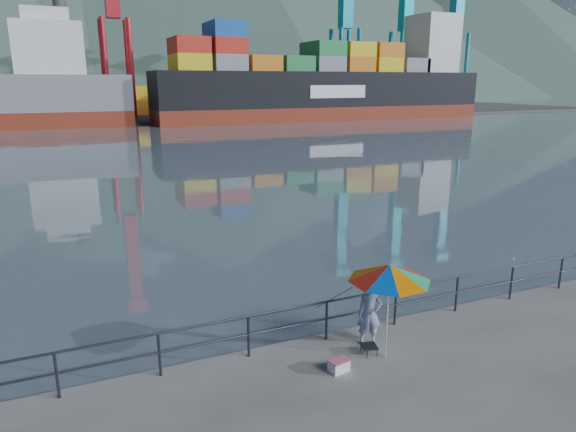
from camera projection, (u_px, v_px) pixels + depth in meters
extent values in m
cube|color=slate|center=(80.00, 107.00, 125.90)|extent=(500.00, 280.00, 0.00)
cube|color=#514F4C|center=(144.00, 115.00, 96.97)|extent=(200.00, 40.00, 0.40)
cylinder|color=#2D3033|center=(289.00, 309.00, 11.92)|extent=(22.00, 0.05, 0.05)
cylinder|color=#2D3033|center=(289.00, 326.00, 12.03)|extent=(22.00, 0.05, 0.05)
cube|color=#2D3033|center=(289.00, 328.00, 12.04)|extent=(22.00, 0.06, 1.00)
cone|color=#385147|center=(62.00, 1.00, 183.72)|extent=(282.88, 282.88, 68.00)
cone|color=#385147|center=(359.00, 27.00, 243.59)|extent=(257.92, 257.92, 62.00)
cone|color=#385147|center=(468.00, 25.00, 274.06)|extent=(291.20, 291.20, 70.00)
cube|color=orange|center=(144.00, 101.00, 95.42)|extent=(6.00, 2.40, 5.20)
cube|color=orange|center=(178.00, 93.00, 97.60)|extent=(6.00, 2.40, 7.80)
cube|color=#267F3F|center=(211.00, 93.00, 100.11)|extent=(6.00, 2.40, 7.80)
cube|color=yellow|center=(243.00, 99.00, 102.95)|extent=(6.00, 2.40, 5.20)
cube|color=#194CA5|center=(273.00, 99.00, 105.47)|extent=(6.00, 2.40, 5.20)
cube|color=orange|center=(302.00, 105.00, 108.31)|extent=(6.00, 2.40, 2.60)
cube|color=gray|center=(329.00, 92.00, 110.16)|extent=(6.00, 2.40, 7.80)
cube|color=orange|center=(355.00, 92.00, 112.67)|extent=(6.00, 2.40, 7.80)
cube|color=orange|center=(380.00, 97.00, 115.52)|extent=(6.00, 2.40, 5.20)
cube|color=yellow|center=(142.00, 107.00, 98.41)|extent=(6.00, 2.40, 2.60)
cube|color=#267F3F|center=(175.00, 100.00, 100.59)|extent=(6.00, 2.40, 5.20)
cube|color=gray|center=(207.00, 93.00, 102.77)|extent=(6.00, 2.40, 7.80)
cube|color=yellow|center=(238.00, 92.00, 105.28)|extent=(6.00, 2.40, 7.80)
cube|color=orange|center=(268.00, 98.00, 108.13)|extent=(6.00, 2.40, 5.20)
cube|color=gray|center=(296.00, 98.00, 110.64)|extent=(6.00, 2.40, 5.20)
cube|color=orange|center=(323.00, 92.00, 112.82)|extent=(6.00, 2.40, 7.80)
cube|color=red|center=(348.00, 97.00, 115.66)|extent=(6.00, 2.40, 5.20)
imported|color=navy|center=(369.00, 314.00, 12.15)|extent=(0.67, 0.57, 1.57)
cylinder|color=white|center=(387.00, 316.00, 11.50)|extent=(0.04, 0.04, 2.06)
cone|color=blue|center=(390.00, 273.00, 11.24)|extent=(2.39, 2.39, 0.38)
cube|color=black|center=(369.00, 346.00, 11.83)|extent=(0.42, 0.42, 0.04)
cube|color=#2D3033|center=(369.00, 351.00, 11.86)|extent=(0.29, 0.29, 0.18)
cube|color=silver|center=(339.00, 366.00, 11.15)|extent=(0.46, 0.35, 0.24)
cylinder|color=black|center=(332.00, 331.00, 12.98)|extent=(0.04, 1.88, 1.32)
cube|color=silver|center=(49.00, 49.00, 71.98)|extent=(9.00, 8.40, 7.00)
cube|color=maroon|center=(324.00, 114.00, 87.67)|extent=(57.18, 9.53, 2.50)
cube|color=black|center=(324.00, 89.00, 86.64)|extent=(57.18, 9.53, 5.60)
cube|color=silver|center=(432.00, 44.00, 93.05)|extent=(7.00, 7.62, 10.00)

